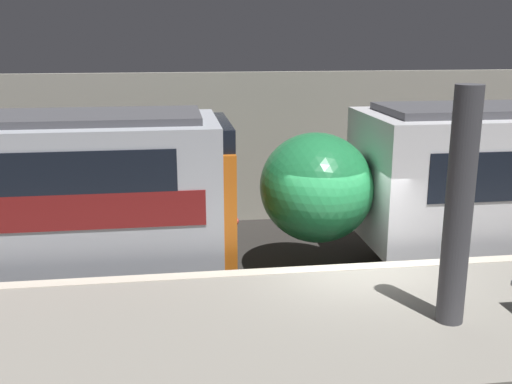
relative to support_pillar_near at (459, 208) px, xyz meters
The scene contains 4 objects.
ground_plane 3.75m from the support_pillar_near, 107.09° to the left, with size 120.00×120.00×0.00m, color #282623.
platform 2.41m from the support_pillar_near, 152.98° to the left, with size 40.00×4.04×1.06m.
station_rear_barrier 8.83m from the support_pillar_near, 94.80° to the left, with size 50.00×0.15×4.20m.
support_pillar_near is the anchor object (origin of this frame).
Camera 1 is at (-3.25, -10.05, 5.19)m, focal length 42.00 mm.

